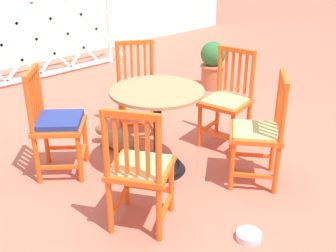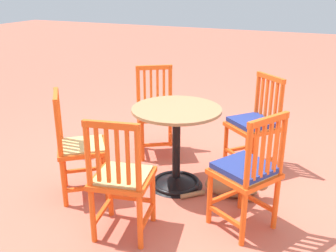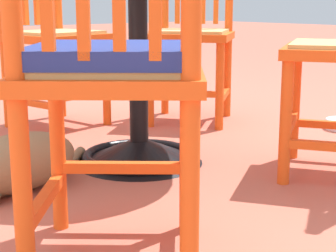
% 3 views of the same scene
% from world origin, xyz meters
% --- Properties ---
extents(ground_plane, '(24.00, 24.00, 0.00)m').
position_xyz_m(ground_plane, '(0.00, 0.00, 0.00)').
color(ground_plane, '#BC604C').
extents(cafe_table, '(0.76, 0.76, 0.73)m').
position_xyz_m(cafe_table, '(-0.13, 0.16, 0.28)').
color(cafe_table, black).
rests_on(cafe_table, ground_plane).
extents(orange_chair_tucked_in, '(0.56, 0.56, 0.91)m').
position_xyz_m(orange_chair_tucked_in, '(0.33, -0.52, 0.43)').
color(orange_chair_tucked_in, '#EA5619').
rests_on(orange_chair_tucked_in, ground_plane).
extents(orange_chair_by_planter, '(0.47, 0.47, 0.91)m').
position_xyz_m(orange_chair_by_planter, '(0.68, 0.08, 0.43)').
color(orange_chair_by_planter, '#EA5619').
rests_on(orange_chair_by_planter, ground_plane).
extents(orange_chair_near_fence, '(0.56, 0.56, 0.91)m').
position_xyz_m(orange_chair_near_fence, '(-0.76, 0.70, 0.45)').
color(orange_chair_near_fence, '#EA5619').
rests_on(orange_chair_near_fence, ground_plane).
extents(tabby_cat, '(0.38, 0.69, 0.23)m').
position_xyz_m(tabby_cat, '(-0.15, 0.69, 0.10)').
color(tabby_cat, '#8E704C').
rests_on(tabby_cat, ground_plane).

